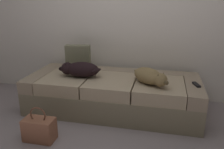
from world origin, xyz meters
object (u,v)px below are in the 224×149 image
Objects in this scene: throw_pillow at (78,57)px; dog_dark at (80,69)px; dog_tan at (150,76)px; tv_remote at (196,85)px; handbag at (39,129)px; couch at (113,93)px.

dog_dark is at bearing -66.17° from throw_pillow.
dog_tan is 3.21× the size of tv_remote.
dog_dark is 1.43m from tv_remote.
handbag is at bearing -91.65° from throw_pillow.
tv_remote is 1.61m from throw_pillow.
couch is at bearing -23.96° from throw_pillow.
dog_dark is 1.51× the size of handbag.
dog_dark reaches higher than dog_tan.
handbag is at bearing -124.55° from couch.
throw_pillow is (-0.14, 0.33, 0.07)m from dog_dark.
dog_dark reaches higher than tv_remote.
dog_tan reaches higher than couch.
throw_pillow is (-1.57, 0.33, 0.16)m from tv_remote.
throw_pillow is 0.90× the size of handbag.
dog_tan reaches higher than tv_remote.
dog_tan is at bearing -4.65° from dog_dark.
dog_tan is at bearing 169.87° from tv_remote.
dog_tan is (0.89, -0.07, -0.00)m from dog_dark.
dog_dark reaches higher than couch.
dog_dark is 3.81× the size of tv_remote.
handbag is (-0.59, -0.86, -0.10)m from couch.
dog_dark is 0.36m from throw_pillow.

